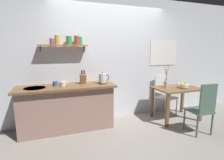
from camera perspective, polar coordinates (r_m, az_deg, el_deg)
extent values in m
plane|color=gray|center=(3.59, 2.92, -15.69)|extent=(14.00, 14.00, 0.00)
cube|color=silver|center=(3.91, 2.25, 7.03)|extent=(6.80, 0.10, 2.70)
cube|color=white|center=(4.41, 16.78, 8.56)|extent=(0.73, 0.01, 0.58)
cube|color=silver|center=(4.41, 16.74, 8.56)|extent=(0.67, 0.01, 0.52)
cube|color=gray|center=(3.51, -14.60, -9.17)|extent=(1.74, 0.52, 0.85)
cube|color=brown|center=(3.37, -14.91, -2.15)|extent=(1.83, 0.63, 0.04)
cylinder|color=#B7BABF|center=(3.36, -24.35, -2.52)|extent=(0.38, 0.38, 0.01)
cube|color=#9E6B3D|center=(3.49, -15.91, 11.07)|extent=(0.93, 0.18, 0.02)
cube|color=#99754C|center=(3.56, -22.70, 9.66)|extent=(0.02, 0.06, 0.12)
cube|color=#99754C|center=(3.61, -9.26, 10.31)|extent=(0.02, 0.06, 0.12)
cylinder|color=#7F5689|center=(3.48, -19.32, 11.94)|extent=(0.09, 0.09, 0.11)
cylinder|color=silver|center=(3.48, -19.37, 12.89)|extent=(0.09, 0.09, 0.01)
cylinder|color=gold|center=(3.48, -17.80, 12.50)|extent=(0.09, 0.09, 0.16)
cylinder|color=silver|center=(3.49, -17.88, 13.92)|extent=(0.09, 0.09, 0.01)
cylinder|color=#388E56|center=(3.50, -14.10, 12.60)|extent=(0.11, 0.11, 0.15)
cylinder|color=silver|center=(3.50, -14.16, 13.94)|extent=(0.11, 0.11, 0.01)
cylinder|color=#BC4238|center=(3.52, -11.58, 12.76)|extent=(0.11, 0.11, 0.16)
cylinder|color=silver|center=(3.52, -11.63, 14.17)|extent=(0.12, 0.12, 0.01)
cylinder|color=#388E56|center=(3.52, -10.64, 12.67)|extent=(0.10, 0.10, 0.15)
cylinder|color=silver|center=(3.53, -10.68, 13.98)|extent=(0.10, 0.10, 0.01)
cube|color=brown|center=(4.07, 20.76, -2.60)|extent=(0.97, 0.68, 0.03)
cube|color=brown|center=(3.68, 17.98, -9.64)|extent=(0.06, 0.06, 0.70)
cube|color=brown|center=(4.25, 27.52, -7.65)|extent=(0.06, 0.06, 0.70)
cube|color=brown|center=(4.13, 13.16, -7.23)|extent=(0.06, 0.06, 0.70)
cube|color=brown|center=(4.64, 22.37, -5.79)|extent=(0.06, 0.06, 0.70)
cube|color=#4C6B5B|center=(3.65, 26.92, -9.05)|extent=(0.41, 0.42, 0.03)
cube|color=#4C6B5B|center=(3.45, 29.40, -5.53)|extent=(0.34, 0.04, 0.53)
cylinder|color=#4C6B5B|center=(3.95, 26.72, -11.05)|extent=(0.03, 0.03, 0.42)
cylinder|color=#4C6B5B|center=(3.74, 22.94, -11.93)|extent=(0.03, 0.03, 0.42)
cylinder|color=#4C6B5B|center=(3.73, 30.35, -12.62)|extent=(0.03, 0.03, 0.42)
cylinder|color=#4C6B5B|center=(3.51, 26.53, -13.72)|extent=(0.03, 0.03, 0.42)
cube|color=white|center=(4.33, 17.52, -5.45)|extent=(0.50, 0.50, 0.03)
cube|color=white|center=(4.40, 15.76, -1.57)|extent=(0.36, 0.10, 0.50)
cylinder|color=white|center=(4.16, 17.63, -9.36)|extent=(0.03, 0.03, 0.42)
cylinder|color=white|center=(4.42, 20.70, -8.37)|extent=(0.03, 0.03, 0.42)
cylinder|color=white|center=(4.39, 14.00, -8.12)|extent=(0.03, 0.03, 0.42)
cylinder|color=white|center=(4.64, 17.12, -7.27)|extent=(0.03, 0.03, 0.42)
cylinder|color=silver|center=(4.08, 22.64, -2.38)|extent=(0.10, 0.10, 0.01)
cylinder|color=silver|center=(4.07, 22.68, -1.79)|extent=(0.21, 0.21, 0.07)
ellipsoid|color=yellow|center=(4.04, 22.46, -1.04)|extent=(0.13, 0.09, 0.04)
sphere|color=#8EA84C|center=(4.07, 23.10, -0.95)|extent=(0.07, 0.07, 0.07)
cylinder|color=#B7B2A8|center=(3.97, 17.49, -1.40)|extent=(0.10, 0.10, 0.15)
cylinder|color=brown|center=(3.93, 17.53, 1.97)|extent=(0.07, 0.03, 0.32)
cylinder|color=brown|center=(3.94, 17.60, 1.48)|extent=(0.01, 0.02, 0.25)
cylinder|color=brown|center=(3.93, 17.87, 2.26)|extent=(0.09, 0.02, 0.36)
cylinder|color=black|center=(3.44, -3.22, -1.06)|extent=(0.17, 0.17, 0.02)
cylinder|color=silver|center=(3.43, -3.23, 0.61)|extent=(0.14, 0.14, 0.19)
sphere|color=black|center=(3.41, -3.25, 2.35)|extent=(0.02, 0.02, 0.02)
cone|color=silver|center=(3.40, -4.70, 1.14)|extent=(0.04, 0.04, 0.04)
torus|color=black|center=(3.45, -1.93, 0.84)|extent=(0.12, 0.02, 0.12)
cube|color=brown|center=(3.49, -9.68, 0.48)|extent=(0.11, 0.15, 0.20)
cylinder|color=black|center=(3.43, -10.15, 2.59)|extent=(0.02, 0.03, 0.08)
cylinder|color=black|center=(3.43, -9.65, 2.62)|extent=(0.02, 0.03, 0.08)
cylinder|color=black|center=(3.44, -9.14, 2.65)|extent=(0.02, 0.03, 0.08)
cylinder|color=#3D5B89|center=(3.41, -18.38, -1.10)|extent=(0.09, 0.09, 0.09)
torus|color=#3D5B89|center=(3.41, -17.47, -1.01)|extent=(0.06, 0.01, 0.06)
cylinder|color=white|center=(3.33, -16.06, -1.22)|extent=(0.09, 0.09, 0.09)
torus|color=white|center=(3.33, -15.15, -1.13)|extent=(0.06, 0.01, 0.06)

